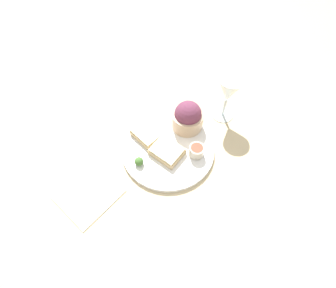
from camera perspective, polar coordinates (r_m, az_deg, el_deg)
ground_plane at (r=0.82m, az=0.00°, el=-1.30°), size 4.00×4.00×0.00m
dinner_plate at (r=0.81m, az=0.00°, el=-1.04°), size 0.29×0.29×0.01m
salad_bowl at (r=0.82m, az=4.30°, el=5.88°), size 0.10×0.10×0.10m
sauce_ramekin at (r=0.78m, az=6.22°, el=-1.43°), size 0.04×0.04×0.04m
cheese_toast_near at (r=0.78m, az=-0.25°, el=-1.60°), size 0.12×0.11×0.03m
cheese_toast_far at (r=0.82m, az=-4.75°, el=2.14°), size 0.11×0.10×0.03m
wine_glass at (r=0.84m, az=13.10°, el=11.24°), size 0.08×0.08×0.17m
garnish at (r=0.77m, az=-6.35°, el=-3.79°), size 0.03×0.03×0.03m
napkin at (r=0.78m, az=-16.94°, el=-10.36°), size 0.20×0.20×0.01m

